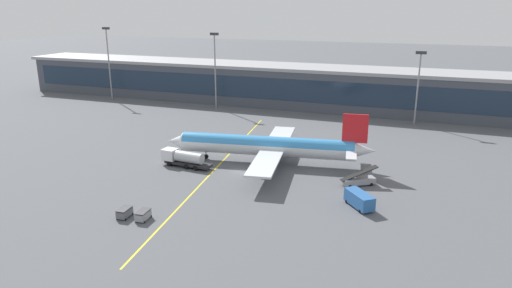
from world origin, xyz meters
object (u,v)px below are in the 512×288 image
at_px(main_airliner, 268,146).
at_px(baggage_cart_1, 143,215).
at_px(baggage_cart_0, 125,212).
at_px(belt_loader, 359,180).
at_px(lavatory_truck, 360,199).
at_px(fuel_tanker, 183,158).

relative_size(main_airliner, baggage_cart_1, 15.69).
bearing_deg(baggage_cart_0, belt_loader, 39.55).
bearing_deg(baggage_cart_1, lavatory_truck, 28.26).
height_order(fuel_tanker, baggage_cart_0, fuel_tanker).
distance_m(fuel_tanker, belt_loader, 35.04).
distance_m(fuel_tanker, lavatory_truck, 37.37).
height_order(baggage_cart_0, baggage_cart_1, same).
relative_size(fuel_tanker, baggage_cart_1, 3.96).
bearing_deg(belt_loader, main_airliner, 163.39).
relative_size(fuel_tanker, baggage_cart_0, 3.96).
bearing_deg(main_airliner, baggage_cart_1, -105.71).
distance_m(main_airliner, baggage_cart_1, 33.16).
height_order(fuel_tanker, belt_loader, belt_loader).
bearing_deg(baggage_cart_0, main_airliner, 69.26).
bearing_deg(baggage_cart_1, main_airliner, 74.29).
xyz_separation_m(baggage_cart_0, baggage_cart_1, (3.19, 0.25, 0.00)).
bearing_deg(belt_loader, fuel_tanker, -176.51).
xyz_separation_m(main_airliner, baggage_cart_0, (-12.14, -32.05, -2.91)).
distance_m(belt_loader, lavatory_truck, 9.88).
distance_m(main_airliner, fuel_tanker, 17.42).
height_order(main_airliner, fuel_tanker, main_airliner).
bearing_deg(fuel_tanker, lavatory_truck, -11.74).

